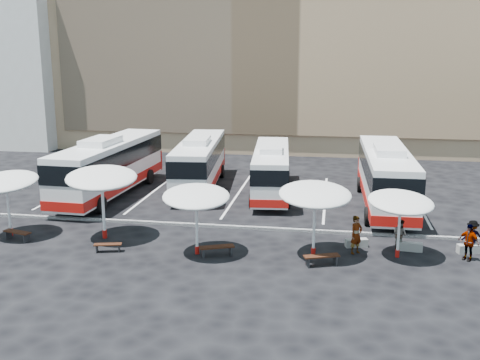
% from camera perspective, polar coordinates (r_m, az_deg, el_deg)
% --- Properties ---
extents(ground, '(120.00, 120.00, 0.00)m').
position_cam_1_polar(ground, '(31.29, -2.72, -5.09)').
color(ground, black).
rests_on(ground, ground).
extents(sandstone_building, '(42.00, 18.25, 29.60)m').
position_cam_1_polar(sandstone_building, '(61.32, 3.66, 15.73)').
color(sandstone_building, tan).
rests_on(sandstone_building, ground).
extents(apartment_block, '(14.00, 14.00, 18.00)m').
position_cam_1_polar(apartment_block, '(66.60, -22.03, 11.50)').
color(apartment_block, silver).
rests_on(apartment_block, ground).
extents(curb_divider, '(34.00, 0.25, 0.15)m').
position_cam_1_polar(curb_divider, '(31.74, -2.53, -4.68)').
color(curb_divider, black).
rests_on(curb_divider, ground).
extents(bay_lines, '(24.15, 12.00, 0.01)m').
position_cam_1_polar(bay_lines, '(38.83, -0.24, -1.46)').
color(bay_lines, white).
rests_on(bay_lines, ground).
extents(bus_0, '(3.51, 13.12, 4.13)m').
position_cam_1_polar(bus_0, '(39.21, -13.12, 1.49)').
color(bus_0, white).
rests_on(bus_0, ground).
extents(bus_1, '(3.73, 12.22, 3.82)m').
position_cam_1_polar(bus_1, '(40.42, -4.13, 1.91)').
color(bus_1, white).
rests_on(bus_1, ground).
extents(bus_2, '(3.30, 11.20, 3.50)m').
position_cam_1_polar(bus_2, '(38.67, 3.20, 1.18)').
color(bus_2, white).
rests_on(bus_2, ground).
extents(bus_3, '(3.12, 12.75, 4.03)m').
position_cam_1_polar(bus_3, '(36.59, 14.58, 0.52)').
color(bus_3, white).
rests_on(bus_3, ground).
extents(sunshade_0, '(3.37, 3.42, 3.49)m').
position_cam_1_polar(sunshade_0, '(32.02, -22.68, -0.19)').
color(sunshade_0, white).
rests_on(sunshade_0, ground).
extents(sunshade_1, '(4.82, 4.85, 3.85)m').
position_cam_1_polar(sunshade_1, '(29.94, -13.89, 0.20)').
color(sunshade_1, white).
rests_on(sunshade_1, ground).
extents(sunshade_2, '(3.95, 3.98, 3.41)m').
position_cam_1_polar(sunshade_2, '(26.94, -4.47, -1.70)').
color(sunshade_2, white).
rests_on(sunshade_2, ground).
extents(sunshade_3, '(4.08, 4.12, 3.62)m').
position_cam_1_polar(sunshade_3, '(26.77, 7.63, -1.48)').
color(sunshade_3, white).
rests_on(sunshade_3, ground).
extents(sunshade_4, '(3.99, 4.01, 3.23)m').
position_cam_1_polar(sunshade_4, '(27.52, 16.01, -2.19)').
color(sunshade_4, white).
rests_on(sunshade_4, ground).
extents(wood_bench_0, '(1.65, 0.83, 0.49)m').
position_cam_1_polar(wood_bench_0, '(31.73, -21.69, -5.06)').
color(wood_bench_0, black).
rests_on(wood_bench_0, ground).
extents(wood_bench_1, '(1.40, 0.68, 0.41)m').
position_cam_1_polar(wood_bench_1, '(28.63, -13.28, -6.52)').
color(wood_bench_1, black).
rests_on(wood_bench_1, ground).
extents(wood_bench_2, '(1.72, 1.05, 0.51)m').
position_cam_1_polar(wood_bench_2, '(27.30, -2.37, -6.97)').
color(wood_bench_2, black).
rests_on(wood_bench_2, ground).
extents(wood_bench_3, '(1.72, 1.01, 0.51)m').
position_cam_1_polar(wood_bench_3, '(26.39, 8.29, -7.82)').
color(wood_bench_3, black).
rests_on(wood_bench_3, ground).
extents(conc_bench_0, '(1.18, 0.69, 0.42)m').
position_cam_1_polar(conc_bench_0, '(29.20, 11.75, -6.27)').
color(conc_bench_0, gray).
rests_on(conc_bench_0, ground).
extents(conc_bench_1, '(1.18, 0.50, 0.43)m').
position_cam_1_polar(conc_bench_1, '(29.31, 16.94, -6.49)').
color(conc_bench_1, gray).
rests_on(conc_bench_1, ground).
extents(conc_bench_2, '(1.22, 0.67, 0.44)m').
position_cam_1_polar(conc_bench_2, '(29.96, 22.25, -6.48)').
color(conc_bench_2, gray).
rests_on(conc_bench_2, ground).
extents(passenger_0, '(0.82, 0.80, 1.90)m').
position_cam_1_polar(passenger_0, '(28.04, 11.74, -5.48)').
color(passenger_0, black).
rests_on(passenger_0, ground).
extents(passenger_1, '(0.93, 0.95, 1.54)m').
position_cam_1_polar(passenger_1, '(29.24, 15.97, -5.32)').
color(passenger_1, black).
rests_on(passenger_1, ground).
extents(passenger_2, '(1.07, 1.01, 1.78)m').
position_cam_1_polar(passenger_2, '(28.76, 22.20, -5.87)').
color(passenger_2, black).
rests_on(passenger_2, ground).
extents(passenger_3, '(1.13, 0.75, 1.63)m').
position_cam_1_polar(passenger_3, '(29.93, 22.51, -5.32)').
color(passenger_3, black).
rests_on(passenger_3, ground).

